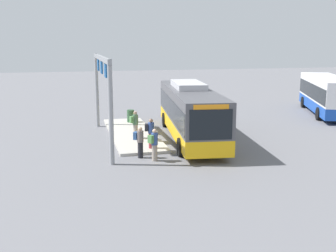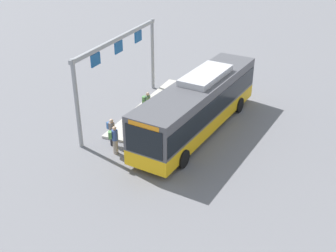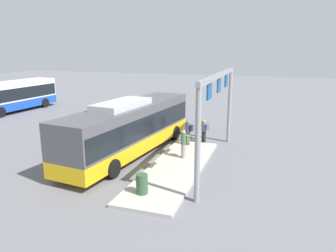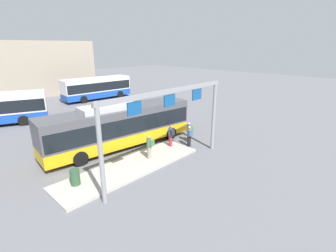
{
  "view_description": "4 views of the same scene",
  "coord_description": "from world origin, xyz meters",
  "px_view_note": "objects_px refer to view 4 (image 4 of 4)",
  "views": [
    {
      "loc": [
        24.26,
        -7.33,
        6.04
      ],
      "look_at": [
        1.53,
        -1.8,
        1.17
      ],
      "focal_mm": 43.91,
      "sensor_mm": 36.0,
      "label": 1
    },
    {
      "loc": [
        21.32,
        7.35,
        12.06
      ],
      "look_at": [
        2.27,
        -0.99,
        1.14
      ],
      "focal_mm": 44.41,
      "sensor_mm": 36.0,
      "label": 2
    },
    {
      "loc": [
        -17.27,
        -8.22,
        6.47
      ],
      "look_at": [
        3.11,
        -1.39,
        1.17
      ],
      "focal_mm": 33.97,
      "sensor_mm": 36.0,
      "label": 3
    },
    {
      "loc": [
        -10.63,
        -15.18,
        7.57
      ],
      "look_at": [
        3.68,
        -1.56,
        1.17
      ],
      "focal_mm": 26.74,
      "sensor_mm": 36.0,
      "label": 4
    }
  ],
  "objects_px": {
    "bus_main": "(120,124)",
    "trash_bin": "(75,177)",
    "person_waiting_far": "(149,146)",
    "bus_background_right": "(97,87)",
    "person_waiting_near": "(189,136)",
    "person_waiting_mid": "(189,132)",
    "person_boarding": "(171,135)"
  },
  "relations": [
    {
      "from": "bus_main",
      "to": "bus_background_right",
      "type": "distance_m",
      "value": 19.31
    },
    {
      "from": "person_waiting_far",
      "to": "person_boarding",
      "type": "bearing_deg",
      "value": -97.89
    },
    {
      "from": "bus_main",
      "to": "person_waiting_far",
      "type": "distance_m",
      "value": 3.56
    },
    {
      "from": "person_waiting_far",
      "to": "person_waiting_near",
      "type": "bearing_deg",
      "value": -113.28
    },
    {
      "from": "bus_main",
      "to": "trash_bin",
      "type": "height_order",
      "value": "bus_main"
    },
    {
      "from": "bus_main",
      "to": "person_boarding",
      "type": "height_order",
      "value": "bus_main"
    },
    {
      "from": "person_waiting_far",
      "to": "trash_bin",
      "type": "relative_size",
      "value": 1.86
    },
    {
      "from": "person_waiting_far",
      "to": "trash_bin",
      "type": "xyz_separation_m",
      "value": [
        -5.13,
        0.49,
        -0.44
      ]
    },
    {
      "from": "bus_background_right",
      "to": "person_waiting_near",
      "type": "bearing_deg",
      "value": -99.01
    },
    {
      "from": "bus_main",
      "to": "trash_bin",
      "type": "bearing_deg",
      "value": -143.6
    },
    {
      "from": "person_waiting_mid",
      "to": "bus_main",
      "type": "bearing_deg",
      "value": 21.81
    },
    {
      "from": "person_waiting_far",
      "to": "trash_bin",
      "type": "bearing_deg",
      "value": 66.72
    },
    {
      "from": "person_waiting_near",
      "to": "person_waiting_mid",
      "type": "relative_size",
      "value": 1.0
    },
    {
      "from": "person_boarding",
      "to": "person_waiting_near",
      "type": "relative_size",
      "value": 1.0
    },
    {
      "from": "bus_main",
      "to": "person_waiting_mid",
      "type": "relative_size",
      "value": 7.17
    },
    {
      "from": "bus_main",
      "to": "person_boarding",
      "type": "xyz_separation_m",
      "value": [
        2.46,
        -3.02,
        -0.76
      ]
    },
    {
      "from": "person_waiting_near",
      "to": "person_boarding",
      "type": "bearing_deg",
      "value": 83.74
    },
    {
      "from": "bus_main",
      "to": "bus_background_right",
      "type": "relative_size",
      "value": 1.21
    },
    {
      "from": "bus_background_right",
      "to": "person_waiting_far",
      "type": "xyz_separation_m",
      "value": [
        -8.67,
        -20.8,
        -0.73
      ]
    },
    {
      "from": "person_boarding",
      "to": "person_waiting_near",
      "type": "xyz_separation_m",
      "value": [
        1.24,
        -0.82,
        -0.16
      ]
    },
    {
      "from": "person_waiting_mid",
      "to": "person_waiting_far",
      "type": "height_order",
      "value": "person_waiting_far"
    },
    {
      "from": "trash_bin",
      "to": "person_waiting_mid",
      "type": "bearing_deg",
      "value": -1.49
    },
    {
      "from": "bus_background_right",
      "to": "person_waiting_near",
      "type": "distance_m",
      "value": 21.74
    },
    {
      "from": "person_waiting_near",
      "to": "trash_bin",
      "type": "relative_size",
      "value": 1.86
    },
    {
      "from": "person_boarding",
      "to": "bus_main",
      "type": "bearing_deg",
      "value": 51.11
    },
    {
      "from": "bus_background_right",
      "to": "person_boarding",
      "type": "bearing_deg",
      "value": -102.76
    },
    {
      "from": "bus_main",
      "to": "trash_bin",
      "type": "relative_size",
      "value": 13.31
    },
    {
      "from": "person_boarding",
      "to": "trash_bin",
      "type": "xyz_separation_m",
      "value": [
        -7.74,
        0.04,
        -0.44
      ]
    },
    {
      "from": "bus_main",
      "to": "person_waiting_near",
      "type": "relative_size",
      "value": 7.17
    },
    {
      "from": "person_waiting_near",
      "to": "person_waiting_far",
      "type": "xyz_separation_m",
      "value": [
        -3.84,
        0.37,
        0.16
      ]
    },
    {
      "from": "bus_background_right",
      "to": "bus_main",
      "type": "bearing_deg",
      "value": -112.37
    },
    {
      "from": "bus_background_right",
      "to": "person_waiting_far",
      "type": "bearing_deg",
      "value": -108.78
    }
  ]
}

